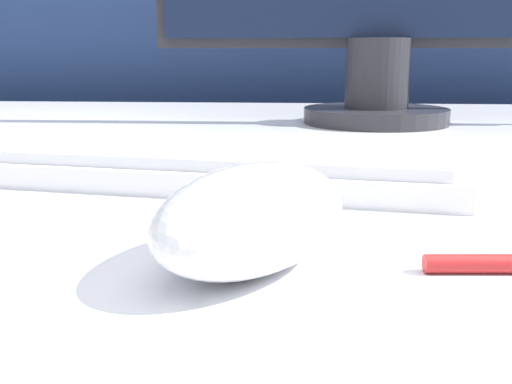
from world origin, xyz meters
TOP-DOWN VIEW (x-y plane):
  - partition_panel at (0.00, 0.70)m, footprint 5.00×0.03m
  - computer_mouse_near at (-0.02, -0.28)m, footprint 0.11×0.13m
  - keyboard at (-0.08, -0.10)m, footprint 0.40×0.19m

SIDE VIEW (x-z plane):
  - partition_panel at x=0.00m, z-range 0.00..1.49m
  - keyboard at x=-0.08m, z-range 0.76..0.78m
  - computer_mouse_near at x=-0.02m, z-range 0.76..0.80m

